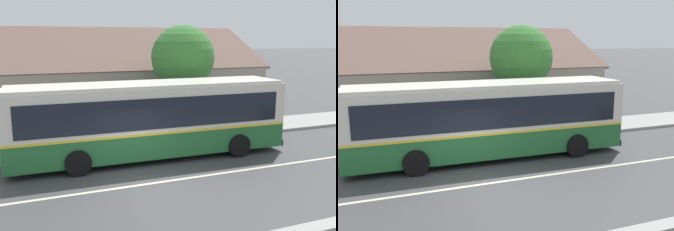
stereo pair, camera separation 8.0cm
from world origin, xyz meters
TOP-DOWN VIEW (x-y plane):
  - ground_plane at (0.00, 0.00)m, footprint 300.00×300.00m
  - sidewalk_far at (0.00, 6.00)m, footprint 60.00×3.00m
  - lane_divider_stripe at (0.00, 0.00)m, footprint 60.00×0.16m
  - community_building at (-2.64, 13.79)m, footprint 27.62×10.99m
  - transit_bus at (1.19, 2.90)m, footprint 11.89×2.95m
  - bench_by_building at (-4.77, 5.89)m, footprint 1.51×0.51m
  - street_tree_primary at (4.39, 6.89)m, footprint 3.43×3.43m
  - bus_stop_sign at (7.58, 4.99)m, footprint 0.36×0.07m

SIDE VIEW (x-z plane):
  - ground_plane at x=0.00m, z-range 0.00..0.00m
  - lane_divider_stripe at x=0.00m, z-range 0.00..0.01m
  - sidewalk_far at x=0.00m, z-range 0.00..0.15m
  - bench_by_building at x=-4.77m, z-range 0.09..1.03m
  - bus_stop_sign at x=7.58m, z-range 0.44..2.84m
  - transit_bus at x=1.19m, z-range 0.12..3.38m
  - community_building at x=-2.64m, z-range -1.66..5.20m
  - street_tree_primary at x=4.39m, z-range 1.07..6.87m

